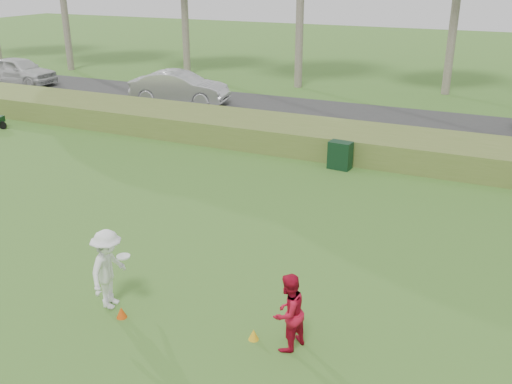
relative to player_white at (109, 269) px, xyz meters
The scene contains 10 objects.
ground 1.66m from the player_white, ahead, with size 120.00×120.00×0.00m, color #366822.
reed_strip 12.08m from the player_white, 83.22° to the left, with size 80.00×3.00×0.90m, color #566D2B.
park_road 17.07m from the player_white, 85.20° to the left, with size 80.00×6.00×0.06m, color #2D2D2D.
player_white is the anchor object (origin of this frame).
player_red 3.79m from the player_white, ahead, with size 0.73×0.57×1.49m, color #B40F29.
cone_orange 0.90m from the player_white, 31.67° to the right, with size 0.21×0.21×0.23m, color #DC490B.
cone_yellow 3.21m from the player_white, ahead, with size 0.20×0.20×0.22m, color yellow.
utility_cabinet 10.33m from the player_white, 80.15° to the left, with size 0.76×0.48×0.96m, color black.
car_left 25.78m from the player_white, 139.33° to the left, with size 1.84×4.57×1.56m, color silver.
car_mid 18.33m from the player_white, 117.23° to the left, with size 1.69×4.85×1.60m, color silver.
Camera 1 is at (5.42, -7.88, 6.47)m, focal length 40.00 mm.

